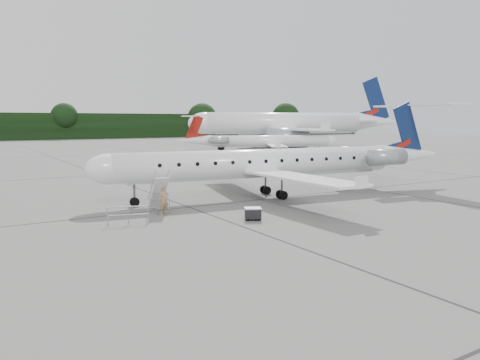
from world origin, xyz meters
TOP-DOWN VIEW (x-y plane):
  - ground at (0.00, 0.00)m, footprint 320.00×320.00m
  - treeline at (0.00, 130.00)m, footprint 260.00×4.00m
  - main_regional_jet at (-0.66, 7.89)m, footprint 30.35×23.60m
  - airstair at (-9.18, 6.83)m, footprint 1.13×2.28m
  - passenger at (-9.34, 5.60)m, footprint 0.74×0.57m
  - safety_railing at (-12.06, 4.09)m, footprint 2.14×0.66m
  - baggage_cart at (-5.59, 1.48)m, footprint 1.13×1.05m
  - bg_narrowbody at (35.04, 52.93)m, footprint 46.02×37.90m
  - bg_regional_right at (24.49, 42.44)m, footprint 29.99×26.20m

SIDE VIEW (x-z plane):
  - ground at x=0.00m, z-range 0.00..0.00m
  - baggage_cart at x=-5.59m, z-range 0.00..0.78m
  - safety_railing at x=-12.06m, z-range 0.00..1.00m
  - passenger at x=-9.34m, z-range 0.00..1.81m
  - airstair at x=-9.18m, z-range 0.00..2.25m
  - bg_regional_right at x=24.49m, z-range 0.00..6.56m
  - main_regional_jet at x=-0.66m, z-range 0.00..7.18m
  - treeline at x=0.00m, z-range 0.00..8.00m
  - bg_narrowbody at x=35.04m, z-range 0.00..14.41m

